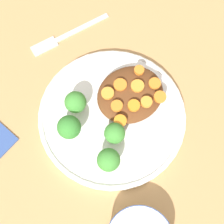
% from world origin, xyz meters
% --- Properties ---
extents(ground_plane, '(4.00, 4.00, 0.00)m').
position_xyz_m(ground_plane, '(0.00, 0.00, 0.00)').
color(ground_plane, tan).
extents(plate, '(0.27, 0.27, 0.02)m').
position_xyz_m(plate, '(0.00, 0.00, 0.01)').
color(plate, white).
rests_on(plate, ground_plane).
extents(stew_mound, '(0.12, 0.11, 0.03)m').
position_xyz_m(stew_mound, '(0.05, 0.01, 0.03)').
color(stew_mound, '#5B3319').
rests_on(stew_mound, plate).
extents(broccoli_floret_0, '(0.04, 0.04, 0.06)m').
position_xyz_m(broccoli_floret_0, '(-0.08, 0.01, 0.05)').
color(broccoli_floret_0, '#7FA85B').
rests_on(broccoli_floret_0, plate).
extents(broccoli_floret_1, '(0.04, 0.04, 0.05)m').
position_xyz_m(broccoli_floret_1, '(-0.05, -0.07, 0.04)').
color(broccoli_floret_1, '#7FA85B').
rests_on(broccoli_floret_1, plate).
extents(broccoli_floret_2, '(0.04, 0.04, 0.05)m').
position_xyz_m(broccoli_floret_2, '(-0.05, 0.04, 0.04)').
color(broccoli_floret_2, '#7FA85B').
rests_on(broccoli_floret_2, plate).
extents(broccoli_floret_3, '(0.04, 0.04, 0.05)m').
position_xyz_m(broccoli_floret_3, '(-0.02, -0.04, 0.04)').
color(broccoli_floret_3, '#759E51').
rests_on(broccoli_floret_3, plate).
extents(carrot_slice_0, '(0.02, 0.02, 0.01)m').
position_xyz_m(carrot_slice_0, '(0.01, 0.00, 0.05)').
color(carrot_slice_0, orange).
rests_on(carrot_slice_0, stew_mound).
extents(carrot_slice_1, '(0.02, 0.02, 0.01)m').
position_xyz_m(carrot_slice_1, '(0.03, -0.02, 0.05)').
color(carrot_slice_1, orange).
rests_on(carrot_slice_1, stew_mound).
extents(carrot_slice_2, '(0.02, 0.02, 0.00)m').
position_xyz_m(carrot_slice_2, '(0.09, -0.00, 0.04)').
color(carrot_slice_2, orange).
rests_on(carrot_slice_2, stew_mound).
extents(carrot_slice_3, '(0.02, 0.02, 0.00)m').
position_xyz_m(carrot_slice_3, '(0.04, 0.03, 0.04)').
color(carrot_slice_3, orange).
rests_on(carrot_slice_3, stew_mound).
extents(carrot_slice_4, '(0.02, 0.02, 0.01)m').
position_xyz_m(carrot_slice_4, '(0.08, 0.04, 0.05)').
color(carrot_slice_4, orange).
rests_on(carrot_slice_4, stew_mound).
extents(carrot_slice_5, '(0.02, 0.02, 0.01)m').
position_xyz_m(carrot_slice_5, '(0.08, -0.03, 0.05)').
color(carrot_slice_5, orange).
rests_on(carrot_slice_5, stew_mound).
extents(carrot_slice_6, '(0.02, 0.02, 0.01)m').
position_xyz_m(carrot_slice_6, '(0.06, 0.01, 0.05)').
color(carrot_slice_6, orange).
rests_on(carrot_slice_6, stew_mound).
extents(carrot_slice_7, '(0.02, 0.02, 0.01)m').
position_xyz_m(carrot_slice_7, '(0.01, 0.03, 0.05)').
color(carrot_slice_7, orange).
rests_on(carrot_slice_7, stew_mound).
extents(carrot_slice_8, '(0.02, 0.02, 0.01)m').
position_xyz_m(carrot_slice_8, '(0.00, -0.03, 0.05)').
color(carrot_slice_8, orange).
rests_on(carrot_slice_8, stew_mound).
extents(carrot_slice_9, '(0.02, 0.02, 0.01)m').
position_xyz_m(carrot_slice_9, '(0.06, -0.02, 0.05)').
color(carrot_slice_9, orange).
rests_on(carrot_slice_9, stew_mound).
extents(fork, '(0.17, 0.03, 0.01)m').
position_xyz_m(fork, '(0.01, 0.20, 0.00)').
color(fork, silver).
rests_on(fork, ground_plane).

